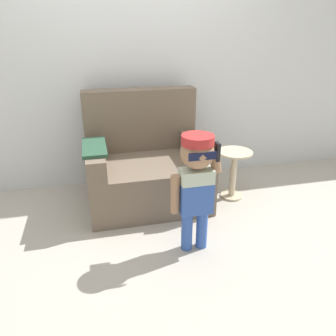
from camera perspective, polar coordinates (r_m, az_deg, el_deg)
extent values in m
plane|color=#ADA89E|center=(3.10, -3.39, -7.22)|extent=(10.00, 10.00, 0.00)
cube|color=silver|center=(3.41, -6.30, 18.67)|extent=(10.00, 0.05, 2.60)
cube|color=#6B5B4C|center=(3.15, -3.64, -2.22)|extent=(1.09, 0.87, 0.43)
cube|color=#6B5B4C|center=(3.29, -4.91, 8.41)|extent=(1.09, 0.19, 0.60)
cube|color=#6B5B4C|center=(2.91, -12.54, 1.55)|extent=(0.16, 0.68, 0.19)
cube|color=#6B5B4C|center=(3.05, 5.19, 3.10)|extent=(0.16, 0.68, 0.19)
cube|color=#284C38|center=(2.87, -12.73, 3.56)|extent=(0.20, 0.48, 0.03)
cylinder|color=#3356AD|center=(2.52, 3.30, -10.83)|extent=(0.08, 0.08, 0.32)
cylinder|color=#3356AD|center=(2.55, 5.90, -10.44)|extent=(0.08, 0.08, 0.32)
cube|color=#3356AD|center=(2.39, 4.82, -5.07)|extent=(0.24, 0.14, 0.24)
cube|color=#B7C6B2|center=(2.31, 4.97, -1.38)|extent=(0.24, 0.14, 0.10)
sphere|color=#997051|center=(2.24, 5.12, 2.76)|extent=(0.24, 0.24, 0.24)
cylinder|color=#B22828|center=(2.21, 5.21, 4.91)|extent=(0.23, 0.23, 0.07)
cube|color=#B22828|center=(2.32, 4.36, 5.19)|extent=(0.14, 0.11, 0.01)
cube|color=#0F1433|center=(2.14, 6.04, 2.04)|extent=(0.19, 0.01, 0.05)
cylinder|color=#997051|center=(2.33, 1.27, -4.59)|extent=(0.07, 0.07, 0.29)
cylinder|color=#997051|center=(2.32, 8.31, 1.16)|extent=(0.09, 0.07, 0.17)
cube|color=black|center=(2.27, 8.55, 2.87)|extent=(0.02, 0.07, 0.13)
cylinder|color=beige|center=(3.37, 10.97, -4.74)|extent=(0.22, 0.22, 0.02)
cylinder|color=beige|center=(3.27, 11.27, -1.28)|extent=(0.06, 0.06, 0.47)
cylinder|color=beige|center=(3.18, 11.62, 2.71)|extent=(0.33, 0.33, 0.02)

